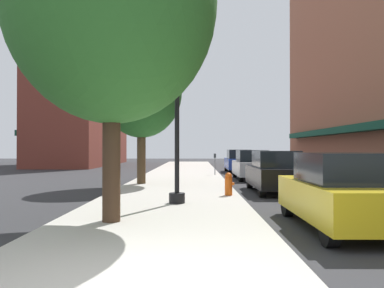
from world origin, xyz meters
name	(u,v)px	position (x,y,z in m)	size (l,w,h in m)	color
ground_plane	(251,179)	(4.00, 18.00, 0.00)	(90.00, 90.00, 0.00)	#2D2D30
sidewalk_slab	(181,177)	(0.00, 19.00, 0.06)	(4.80, 50.00, 0.12)	#B7B2A8
building_far_background	(83,81)	(-11.01, 37.00, 8.84)	(6.80, 18.00, 17.72)	brown
lamppost	(177,100)	(0.28, 7.17, 3.20)	(0.48, 0.48, 5.90)	black
fire_hydrant	(229,184)	(1.99, 9.14, 0.52)	(0.33, 0.26, 0.79)	#E05614
parking_meter_near	(215,161)	(2.05, 19.90, 0.95)	(0.14, 0.09, 1.31)	slate
tree_near	(112,3)	(-1.05, 4.18, 5.03)	(4.75, 4.75, 7.66)	#422D1E
tree_mid	(141,91)	(-1.68, 13.69, 4.41)	(3.79, 3.79, 6.48)	#4C3823
car_yellow	(341,192)	(4.00, 3.96, 0.81)	(1.80, 4.30, 1.66)	black
car_black	(275,172)	(4.00, 11.08, 0.81)	(1.80, 4.30, 1.66)	black
car_silver	(252,165)	(4.00, 17.63, 0.81)	(1.80, 4.30, 1.66)	black
car_blue	(238,161)	(4.00, 24.36, 0.81)	(1.80, 4.30, 1.66)	black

